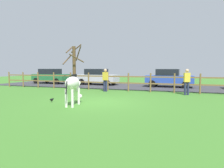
% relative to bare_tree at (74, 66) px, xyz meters
% --- Properties ---
extents(ground_plane, '(60.00, 60.00, 0.00)m').
position_rel_bare_tree_xyz_m(ground_plane, '(4.06, -4.68, -1.88)').
color(ground_plane, '#3D7528').
extents(parking_asphalt, '(28.00, 7.40, 0.05)m').
position_rel_bare_tree_xyz_m(parking_asphalt, '(4.06, 4.62, -1.85)').
color(parking_asphalt, '#38383D').
rests_on(parking_asphalt, ground_plane).
extents(paddock_fence, '(20.96, 0.11, 1.34)m').
position_rel_bare_tree_xyz_m(paddock_fence, '(3.49, 0.32, -1.13)').
color(paddock_fence, brown).
rests_on(paddock_fence, ground_plane).
extents(bare_tree, '(1.50, 1.48, 3.59)m').
position_rel_bare_tree_xyz_m(bare_tree, '(0.00, 0.00, 0.00)').
color(bare_tree, '#513A23').
rests_on(bare_tree, ground_plane).
extents(zebra, '(0.67, 1.93, 1.41)m').
position_rel_bare_tree_xyz_m(zebra, '(3.35, -5.92, -0.95)').
color(zebra, white).
rests_on(zebra, ground_plane).
extents(crow_on_grass, '(0.21, 0.10, 0.20)m').
position_rel_bare_tree_xyz_m(crow_on_grass, '(1.87, -5.48, -1.75)').
color(crow_on_grass, black).
rests_on(crow_on_grass, ground_plane).
extents(parked_car_blue, '(4.08, 2.04, 1.56)m').
position_rel_bare_tree_xyz_m(parked_car_blue, '(6.92, 4.24, -1.04)').
color(parked_car_blue, '#2D4CAD').
rests_on(parked_car_blue, parking_asphalt).
extents(parked_car_green, '(4.10, 2.09, 1.56)m').
position_rel_bare_tree_xyz_m(parked_car_green, '(-5.33, 4.35, -1.04)').
color(parked_car_green, '#236B38').
rests_on(parked_car_green, parking_asphalt).
extents(parked_car_silver, '(4.08, 2.05, 1.56)m').
position_rel_bare_tree_xyz_m(parked_car_silver, '(0.05, 4.44, -1.04)').
color(parked_car_silver, '#B7BABF').
rests_on(parked_car_silver, parking_asphalt).
extents(visitor_left_of_tree, '(0.41, 0.32, 1.64)m').
position_rel_bare_tree_xyz_m(visitor_left_of_tree, '(8.26, -0.45, -0.97)').
color(visitor_left_of_tree, '#232847').
rests_on(visitor_left_of_tree, ground_plane).
extents(visitor_right_of_tree, '(0.41, 0.31, 1.64)m').
position_rel_bare_tree_xyz_m(visitor_right_of_tree, '(2.75, -0.37, -0.97)').
color(visitor_right_of_tree, '#232847').
rests_on(visitor_right_of_tree, ground_plane).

